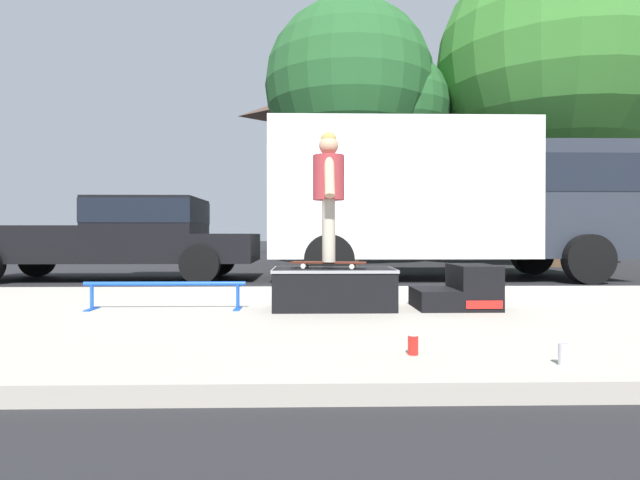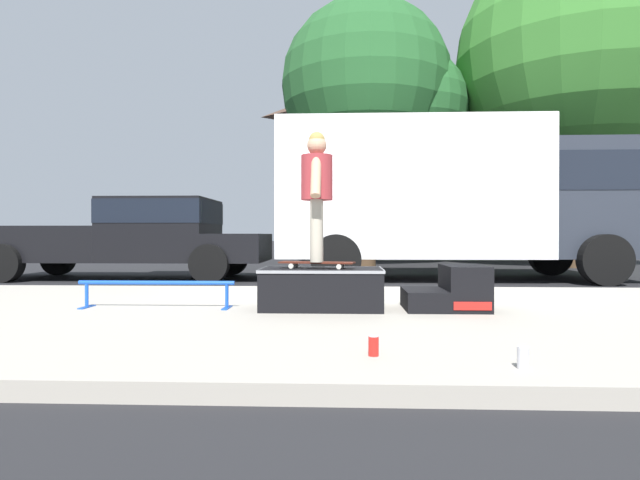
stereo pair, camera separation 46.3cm
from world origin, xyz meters
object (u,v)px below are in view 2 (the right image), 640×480
object	(u,v)px
soda_can_b	(374,346)
pickup_truck_black	(135,235)
street_tree_neighbour	(590,65)
skate_box	(322,287)
street_tree_main	(376,90)
soda_can	(523,358)
skater_kid	(317,185)
skateboard	(317,263)
kicker_ramp	(452,291)
grind_rail	(156,287)
box_truck	(456,194)

from	to	relation	value
soda_can_b	pickup_truck_black	world-z (taller)	pickup_truck_black
soda_can_b	street_tree_neighbour	world-z (taller)	street_tree_neighbour
skate_box	street_tree_main	distance (m)	10.42
soda_can	street_tree_neighbour	bearing A→B (deg)	63.13
soda_can	soda_can_b	size ratio (longest dim) A/B	1.00
skater_kid	soda_can	bearing A→B (deg)	-61.18
skater_kid	street_tree_main	distance (m)	10.01
skateboard	soda_can_b	bearing A→B (deg)	-77.51
kicker_ramp	street_tree_neighbour	size ratio (longest dim) A/B	0.09
grind_rail	skater_kid	distance (m)	1.98
pickup_truck_black	street_tree_main	size ratio (longest dim) A/B	0.76
soda_can	box_truck	xyz separation A→B (m)	(1.24, 7.35, 1.52)
kicker_ramp	pickup_truck_black	world-z (taller)	pickup_truck_black
kicker_ramp	street_tree_neighbour	distance (m)	11.73
street_tree_neighbour	street_tree_main	bearing A→B (deg)	176.46
box_truck	street_tree_main	world-z (taller)	street_tree_main
skate_box	grind_rail	world-z (taller)	skate_box
skate_box	grind_rail	distance (m)	1.73
pickup_truck_black	street_tree_main	xyz separation A→B (m)	(5.15, 4.34, 4.08)
street_tree_main	soda_can	bearing A→B (deg)	-89.70
skate_box	box_truck	size ratio (longest dim) A/B	0.18
box_truck	kicker_ramp	bearing A→B (deg)	-102.86
soda_can	pickup_truck_black	xyz separation A→B (m)	(-5.21, 7.27, 0.71)
soda_can_b	skate_box	bearing A→B (deg)	101.09
soda_can_b	pickup_truck_black	bearing A→B (deg)	122.04
grind_rail	box_truck	bearing A→B (deg)	50.11
street_tree_main	street_tree_neighbour	distance (m)	5.80
skater_kid	pickup_truck_black	world-z (taller)	skater_kid
skate_box	box_truck	xyz separation A→B (m)	(2.48, 5.01, 1.36)
skate_box	kicker_ramp	world-z (taller)	kicker_ramp
soda_can	pickup_truck_black	bearing A→B (deg)	125.61
grind_rail	street_tree_main	bearing A→B (deg)	72.62
skate_box	skater_kid	distance (m)	1.05
pickup_truck_black	street_tree_neighbour	bearing A→B (deg)	20.05
soda_can	street_tree_main	bearing A→B (deg)	90.30
skateboard	street_tree_neighbour	xyz separation A→B (m)	(6.99, 8.91, 4.90)
grind_rail	street_tree_neighbour	xyz separation A→B (m)	(8.67, 8.93, 5.16)
skateboard	street_tree_main	bearing A→B (deg)	82.45
skateboard	street_tree_main	xyz separation A→B (m)	(1.23, 9.27, 4.37)
skater_kid	street_tree_main	world-z (taller)	street_tree_main
skateboard	street_tree_main	distance (m)	10.32
soda_can_b	street_tree_neighbour	distance (m)	13.83
skater_kid	street_tree_main	bearing A→B (deg)	82.45
kicker_ramp	soda_can	size ratio (longest dim) A/B	6.52
pickup_truck_black	street_tree_neighbour	size ratio (longest dim) A/B	0.64
pickup_truck_black	skate_box	bearing A→B (deg)	-51.11
grind_rail	pickup_truck_black	xyz separation A→B (m)	(-2.24, 4.95, 0.55)
skate_box	box_truck	world-z (taller)	box_truck
skateboard	soda_can_b	distance (m)	2.15
soda_can_b	street_tree_main	xyz separation A→B (m)	(0.77, 11.33, 4.79)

